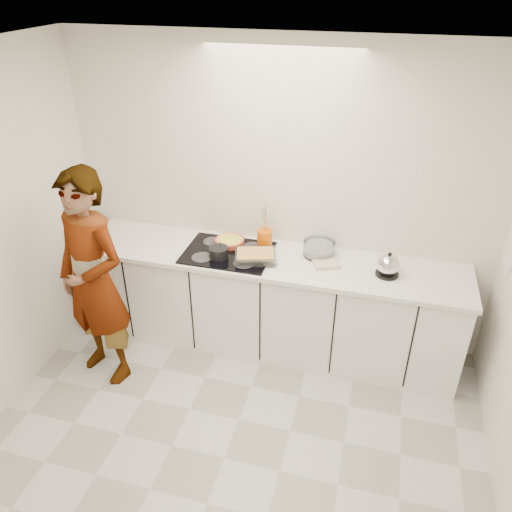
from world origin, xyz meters
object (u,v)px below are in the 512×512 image
(hob, at_px, (228,253))
(baking_dish, at_px, (255,256))
(saucepan, at_px, (219,252))
(cook, at_px, (93,281))
(tart_dish, at_px, (230,241))
(kettle, at_px, (388,266))
(utensil_crock, at_px, (265,239))
(mixing_bowl, at_px, (319,249))

(hob, height_order, baking_dish, baking_dish)
(hob, xyz_separation_m, saucepan, (-0.05, -0.10, 0.05))
(cook, bearing_deg, hob, 55.12)
(tart_dish, height_order, baking_dish, baking_dish)
(kettle, bearing_deg, tart_dish, 174.05)
(kettle, xyz_separation_m, cook, (-2.17, -0.66, -0.09))
(hob, xyz_separation_m, baking_dish, (0.25, -0.06, 0.04))
(hob, height_order, kettle, kettle)
(saucepan, distance_m, utensil_crock, 0.42)
(hob, relative_size, saucepan, 3.45)
(saucepan, distance_m, kettle, 1.35)
(cook, bearing_deg, mixing_bowl, 45.33)
(hob, relative_size, mixing_bowl, 2.29)
(utensil_crock, bearing_deg, kettle, -9.79)
(hob, xyz_separation_m, utensil_crock, (0.27, 0.18, 0.07))
(tart_dish, height_order, kettle, kettle)
(kettle, bearing_deg, baking_dish, -176.64)
(hob, distance_m, tart_dish, 0.15)
(hob, bearing_deg, baking_dish, -12.77)
(hob, relative_size, cook, 0.40)
(mixing_bowl, xyz_separation_m, kettle, (0.56, -0.17, 0.03))
(baking_dish, distance_m, mixing_bowl, 0.54)
(kettle, bearing_deg, utensil_crock, 170.21)
(baking_dish, xyz_separation_m, kettle, (1.05, 0.06, 0.04))
(mixing_bowl, bearing_deg, cook, -152.72)
(tart_dish, xyz_separation_m, cook, (-0.84, -0.80, -0.04))
(mixing_bowl, bearing_deg, baking_dish, -154.73)
(saucepan, relative_size, utensil_crock, 1.31)
(tart_dish, height_order, cook, cook)
(baking_dish, bearing_deg, tart_dish, 144.81)
(utensil_crock, bearing_deg, mixing_bowl, -1.25)
(kettle, xyz_separation_m, utensil_crock, (-1.03, 0.18, -0.01))
(baking_dish, xyz_separation_m, utensil_crock, (0.02, 0.24, 0.03))
(baking_dish, height_order, utensil_crock, utensil_crock)
(tart_dish, relative_size, kettle, 1.30)
(saucepan, xyz_separation_m, mixing_bowl, (0.78, 0.27, -0.00))
(saucepan, height_order, mixing_bowl, saucepan)
(hob, distance_m, mixing_bowl, 0.76)
(saucepan, relative_size, kettle, 1.03)
(tart_dish, distance_m, kettle, 1.34)
(baking_dish, distance_m, cook, 1.28)
(tart_dish, xyz_separation_m, utensil_crock, (0.30, 0.04, 0.04))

